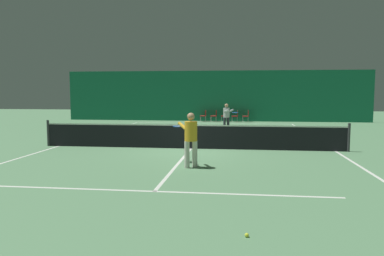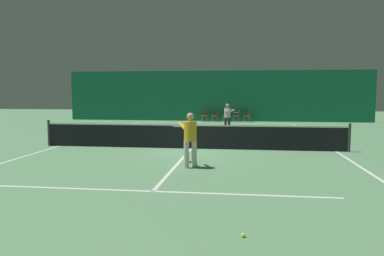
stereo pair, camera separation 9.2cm
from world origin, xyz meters
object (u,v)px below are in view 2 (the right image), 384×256
object	(u,v)px
courtside_chair_1	(216,115)
courtside_chair_3	(237,115)
tennis_net	(191,136)
player_near	(190,136)
player_far	(228,115)
courtside_chair_2	(226,115)
courtside_chair_0	(205,115)
courtside_chair_4	(248,115)
tennis_ball	(243,235)

from	to	relation	value
courtside_chair_1	courtside_chair_3	xyz separation A→B (m)	(1.58, 0.00, 0.00)
tennis_net	player_near	world-z (taller)	player_near
courtside_chair_1	player_far	bearing A→B (deg)	9.86
courtside_chair_2	courtside_chair_3	size ratio (longest dim) A/B	1.00
tennis_net	courtside_chair_2	world-z (taller)	tennis_net
courtside_chair_0	courtside_chair_4	size ratio (longest dim) A/B	1.00
courtside_chair_3	player_near	bearing A→B (deg)	-3.96
courtside_chair_0	courtside_chair_4	world-z (taller)	same
player_far	courtside_chair_3	size ratio (longest dim) A/B	1.85
player_far	courtside_chair_1	world-z (taller)	player_far
courtside_chair_2	tennis_net	bearing A→B (deg)	-3.57
tennis_net	courtside_chair_1	world-z (taller)	tennis_net
player_far	courtside_chair_4	world-z (taller)	player_far
player_near	courtside_chair_0	xyz separation A→B (m)	(-1.19, 17.04, -0.46)
player_near	courtside_chair_4	world-z (taller)	player_near
tennis_ball	courtside_chair_1	bearing A→B (deg)	95.05
player_far	courtside_chair_1	bearing A→B (deg)	157.81
player_near	courtside_chair_2	bearing A→B (deg)	-33.25
tennis_ball	tennis_net	bearing A→B (deg)	102.86
player_near	courtside_chair_2	distance (m)	17.05
courtside_chair_0	courtside_chair_3	xyz separation A→B (m)	(2.37, 0.00, 0.00)
courtside_chair_3	courtside_chair_4	size ratio (longest dim) A/B	1.00
courtside_chair_2	courtside_chair_1	bearing A→B (deg)	-90.00
player_near	courtside_chair_3	distance (m)	17.09
courtside_chair_2	tennis_ball	bearing A→B (deg)	3.03
courtside_chair_0	tennis_ball	world-z (taller)	courtside_chair_0
courtside_chair_2	courtside_chair_0	bearing A→B (deg)	-90.00
courtside_chair_2	tennis_ball	size ratio (longest dim) A/B	12.73
player_near	courtside_chair_1	distance (m)	17.05
player_far	courtside_chair_0	xyz separation A→B (m)	(-1.92, 6.47, -0.42)
player_near	courtside_chair_0	world-z (taller)	player_near
player_near	tennis_ball	xyz separation A→B (m)	(1.56, -5.20, -0.91)
tennis_net	courtside_chair_4	world-z (taller)	tennis_net
courtside_chair_0	player_far	bearing A→B (deg)	16.49
tennis_ball	player_near	bearing A→B (deg)	106.74
player_near	courtside_chair_1	size ratio (longest dim) A/B	1.94
player_far	player_near	bearing A→B (deg)	-35.97
player_near	courtside_chair_3	xyz separation A→B (m)	(1.18, 17.04, -0.46)
courtside_chair_1	courtside_chair_2	size ratio (longest dim) A/B	1.00
courtside_chair_3	tennis_ball	xyz separation A→B (m)	(0.39, -22.24, -0.45)
tennis_net	courtside_chair_1	bearing A→B (deg)	89.80
courtside_chair_1	courtside_chair_4	bearing A→B (deg)	90.00
tennis_net	player_near	xyz separation A→B (m)	(0.45, -3.62, 0.44)
tennis_net	courtside_chair_2	xyz separation A→B (m)	(0.84, 13.42, -0.03)
courtside_chair_2	courtside_chair_3	bearing A→B (deg)	90.00
courtside_chair_1	courtside_chair_0	bearing A→B (deg)	-90.00
player_far	courtside_chair_4	xyz separation A→B (m)	(1.24, 6.47, -0.42)
courtside_chair_3	tennis_ball	bearing A→B (deg)	0.99
tennis_ball	player_far	bearing A→B (deg)	93.05
player_far	courtside_chair_3	distance (m)	6.50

